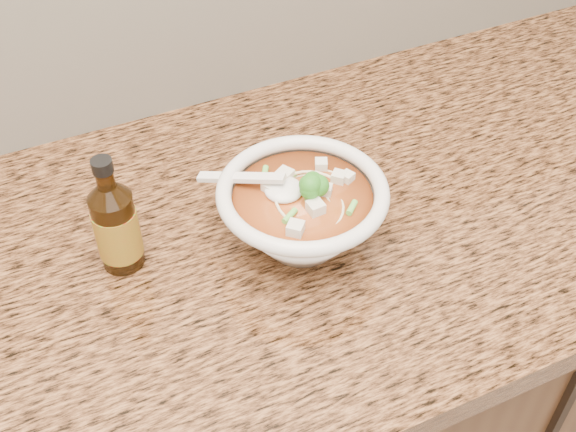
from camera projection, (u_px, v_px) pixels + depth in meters
name	position (u px, v px, depth m)	size (l,w,h in m)	color
counter_slab	(113.00, 287.00, 0.92)	(4.00, 0.68, 0.04)	brown
soup_bowl	(302.00, 214.00, 0.92)	(0.22, 0.22, 0.12)	white
hot_sauce_bottle	(116.00, 226.00, 0.88)	(0.07, 0.07, 0.17)	#331C07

